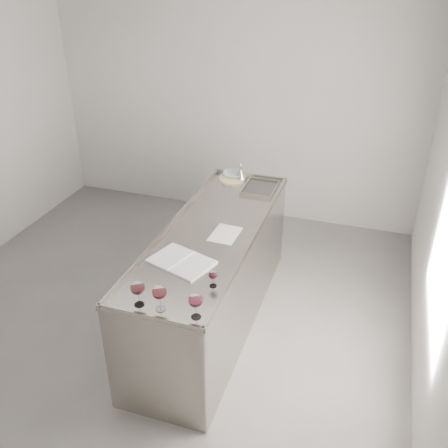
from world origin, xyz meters
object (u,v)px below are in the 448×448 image
(wine_glass_right, at_px, (195,301))
(wine_glass_left, at_px, (138,288))
(counter, at_px, (213,277))
(notebook, at_px, (181,261))
(ceramic_bowl, at_px, (233,175))
(wine_glass_middle, at_px, (159,292))
(wine_funnel, at_px, (241,174))
(wine_glass_small, at_px, (213,275))

(wine_glass_right, bearing_deg, wine_glass_left, 180.00)
(counter, height_order, wine_glass_right, wine_glass_right)
(notebook, xyz_separation_m, ceramic_bowl, (-0.10, 1.60, 0.04))
(notebook, height_order, ceramic_bowl, ceramic_bowl)
(wine_glass_right, bearing_deg, notebook, 120.82)
(wine_glass_middle, relative_size, wine_funnel, 1.01)
(counter, bearing_deg, wine_glass_middle, -88.56)
(counter, xyz_separation_m, notebook, (-0.06, -0.52, 0.47))
(wine_glass_right, height_order, wine_glass_small, wine_glass_right)
(wine_glass_middle, bearing_deg, wine_glass_small, 55.54)
(notebook, bearing_deg, wine_glass_left, -78.40)
(counter, height_order, notebook, counter)
(wine_glass_middle, bearing_deg, wine_glass_right, 0.00)
(wine_glass_middle, distance_m, wine_funnel, 2.16)
(wine_glass_small, height_order, ceramic_bowl, wine_glass_small)
(wine_glass_small, bearing_deg, ceramic_bowl, 103.21)
(wine_glass_middle, height_order, wine_glass_small, wine_glass_middle)
(wine_glass_middle, bearing_deg, notebook, 98.89)
(wine_glass_left, distance_m, wine_glass_small, 0.53)
(wine_glass_middle, height_order, wine_funnel, wine_glass_middle)
(wine_glass_small, bearing_deg, wine_funnel, 100.63)
(ceramic_bowl, height_order, wine_funnel, wine_funnel)
(wine_glass_middle, height_order, wine_glass_right, wine_glass_middle)
(wine_glass_left, xyz_separation_m, wine_glass_middle, (0.16, -0.00, 0.00))
(wine_glass_left, relative_size, wine_funnel, 1.00)
(counter, bearing_deg, notebook, -96.69)
(wine_glass_middle, height_order, ceramic_bowl, wine_glass_middle)
(wine_glass_left, bearing_deg, counter, 83.19)
(wine_glass_left, bearing_deg, ceramic_bowl, 90.76)
(wine_glass_left, xyz_separation_m, wine_funnel, (0.06, 2.16, -0.08))
(wine_glass_middle, bearing_deg, ceramic_bowl, 94.89)
(wine_glass_right, xyz_separation_m, wine_funnel, (-0.35, 2.16, -0.07))
(ceramic_bowl, bearing_deg, wine_funnel, -0.01)
(wine_funnel, bearing_deg, wine_glass_right, -80.87)
(notebook, bearing_deg, wine_funnel, 108.93)
(wine_funnel, bearing_deg, ceramic_bowl, 179.99)
(notebook, xyz_separation_m, wine_funnel, (-0.01, 1.60, 0.05))
(wine_glass_right, distance_m, wine_glass_small, 0.35)
(wine_glass_right, height_order, notebook, wine_glass_right)
(counter, xyz_separation_m, wine_glass_middle, (0.03, -1.08, 0.60))
(wine_glass_middle, bearing_deg, counter, 91.44)
(wine_glass_small, bearing_deg, wine_glass_right, -88.78)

